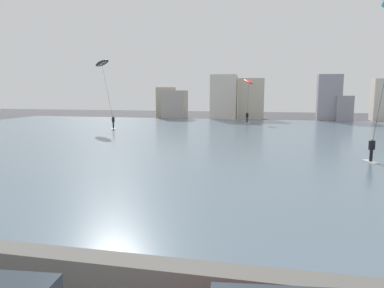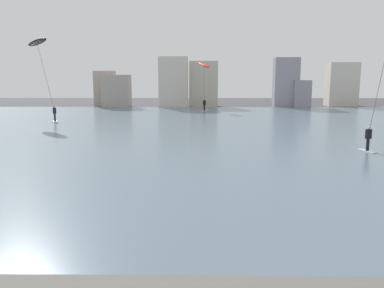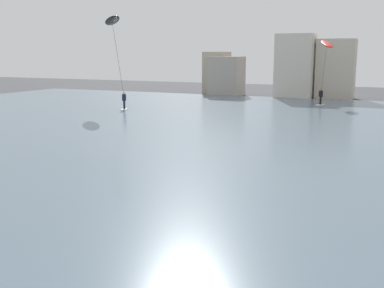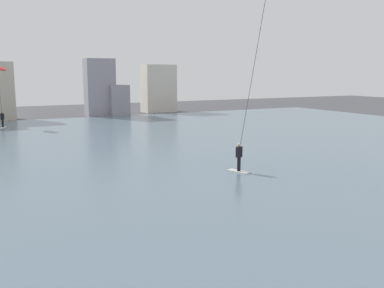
% 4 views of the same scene
% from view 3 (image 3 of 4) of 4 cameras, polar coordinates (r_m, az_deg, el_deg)
% --- Properties ---
extents(water_bay, '(84.00, 52.00, 0.10)m').
position_cam_3_polar(water_bay, '(30.31, 13.20, 0.78)').
color(water_bay, slate).
rests_on(water_bay, ground).
extents(far_shore_buildings, '(40.70, 5.79, 7.48)m').
position_cam_3_polar(far_shore_buildings, '(57.66, 18.82, 8.36)').
color(far_shore_buildings, '#B7A893').
rests_on(far_shore_buildings, ground).
extents(kitesurfer_red, '(2.31, 4.84, 6.71)m').
position_cam_3_polar(kitesurfer_red, '(51.15, 15.95, 11.11)').
color(kitesurfer_red, silver).
rests_on(kitesurfer_red, water_bay).
extents(kitesurfer_black, '(3.96, 3.56, 8.62)m').
position_cam_3_polar(kitesurfer_black, '(45.62, -9.53, 13.88)').
color(kitesurfer_black, silver).
rests_on(kitesurfer_black, water_bay).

